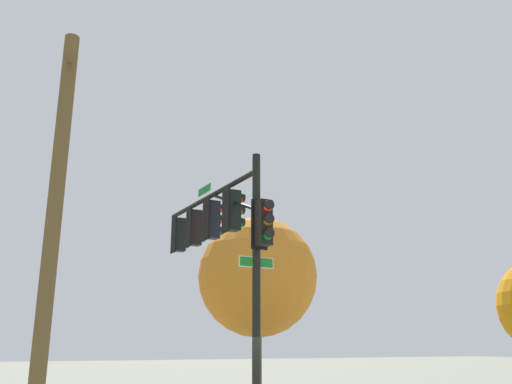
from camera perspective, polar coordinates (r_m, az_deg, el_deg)
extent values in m
cylinder|color=black|center=(12.92, 0.04, -10.77)|extent=(0.20, 0.20, 6.98)
cylinder|color=black|center=(16.05, -5.07, -0.57)|extent=(5.84, 1.06, 0.14)
cylinder|color=black|center=(14.50, -2.51, -1.04)|extent=(2.66, 0.50, 1.07)
cube|color=black|center=(14.43, -2.49, -1.99)|extent=(0.36, 0.40, 1.10)
cube|color=black|center=(14.35, -3.21, -1.91)|extent=(0.44, 0.09, 1.22)
sphere|color=#FF2018|center=(14.59, -1.76, -0.78)|extent=(0.22, 0.22, 0.22)
cylinder|color=black|center=(14.63, -1.54, -0.62)|extent=(0.25, 0.17, 0.23)
sphere|color=#855607|center=(14.51, -1.77, -2.08)|extent=(0.22, 0.22, 0.22)
cylinder|color=black|center=(14.55, -1.55, -1.91)|extent=(0.25, 0.17, 0.23)
sphere|color=#0B621E|center=(14.44, -1.78, -3.39)|extent=(0.22, 0.22, 0.22)
cylinder|color=black|center=(14.47, -1.56, -3.22)|extent=(0.25, 0.17, 0.23)
cube|color=black|center=(15.58, -4.64, -2.97)|extent=(0.37, 0.40, 1.10)
cube|color=black|center=(15.51, -5.32, -2.89)|extent=(0.44, 0.11, 1.22)
sphere|color=#FF2018|center=(15.74, -3.95, -1.84)|extent=(0.22, 0.22, 0.22)
cylinder|color=black|center=(15.78, -3.75, -1.69)|extent=(0.25, 0.17, 0.23)
sphere|color=#855607|center=(15.66, -3.98, -3.05)|extent=(0.22, 0.22, 0.22)
cylinder|color=black|center=(15.70, -3.77, -2.89)|extent=(0.25, 0.17, 0.23)
sphere|color=#0B621E|center=(15.59, -4.00, -4.27)|extent=(0.22, 0.22, 0.22)
cylinder|color=black|center=(15.63, -3.80, -4.11)|extent=(0.25, 0.17, 0.23)
cube|color=black|center=(16.76, -6.50, -3.81)|extent=(0.36, 0.39, 1.10)
cube|color=black|center=(16.70, -7.15, -3.74)|extent=(0.44, 0.09, 1.22)
sphere|color=#FF2018|center=(16.90, -5.83, -2.74)|extent=(0.22, 0.22, 0.22)
cylinder|color=black|center=(16.93, -5.64, -2.60)|extent=(0.24, 0.16, 0.23)
sphere|color=#855607|center=(16.83, -5.86, -3.87)|extent=(0.22, 0.22, 0.22)
cylinder|color=black|center=(16.86, -5.67, -3.73)|extent=(0.24, 0.16, 0.23)
sphere|color=#0B621E|center=(16.76, -5.89, -5.01)|extent=(0.22, 0.22, 0.22)
cylinder|color=black|center=(16.79, -5.70, -4.86)|extent=(0.24, 0.16, 0.23)
cube|color=black|center=(17.96, -8.12, -4.53)|extent=(0.36, 0.40, 1.10)
cube|color=black|center=(17.89, -8.73, -4.47)|extent=(0.44, 0.09, 1.22)
sphere|color=#FF2018|center=(18.09, -7.48, -3.53)|extent=(0.22, 0.22, 0.22)
cylinder|color=black|center=(18.12, -7.30, -3.40)|extent=(0.25, 0.17, 0.23)
sphere|color=#855607|center=(18.02, -7.52, -4.59)|extent=(0.22, 0.22, 0.22)
cylinder|color=black|center=(18.05, -7.33, -4.46)|extent=(0.25, 0.17, 0.23)
sphere|color=#0B621E|center=(17.96, -7.56, -5.66)|extent=(0.22, 0.22, 0.22)
cylinder|color=black|center=(17.99, -7.37, -5.52)|extent=(0.25, 0.17, 0.23)
cube|color=black|center=(12.86, 0.79, -3.30)|extent=(0.41, 0.37, 1.10)
cube|color=black|center=(13.03, 0.36, -3.47)|extent=(0.11, 0.44, 1.22)
sphere|color=#FF2018|center=(12.77, 1.23, -1.65)|extent=(0.22, 0.22, 0.22)
cylinder|color=black|center=(12.73, 1.37, -1.37)|extent=(0.17, 0.25, 0.23)
sphere|color=#855607|center=(12.69, 1.24, -3.14)|extent=(0.22, 0.22, 0.22)
cylinder|color=black|center=(12.65, 1.38, -2.87)|extent=(0.17, 0.25, 0.23)
sphere|color=#0B621E|center=(12.62, 1.25, -4.64)|extent=(0.22, 0.22, 0.22)
cylinder|color=black|center=(12.58, 1.39, -4.38)|extent=(0.17, 0.25, 0.23)
cube|color=white|center=(16.39, -5.47, 0.21)|extent=(0.93, 0.17, 0.26)
cube|color=#096C27|center=(16.39, -5.47, 0.21)|extent=(0.89, 0.17, 0.22)
cube|color=white|center=(13.00, 0.04, -7.47)|extent=(0.17, 0.93, 0.26)
cube|color=#1B7624|center=(13.00, 0.04, -7.47)|extent=(0.17, 0.89, 0.22)
cylinder|color=brown|center=(10.49, -20.88, -4.85)|extent=(0.29, 0.29, 8.36)
cube|color=brown|center=(11.63, -19.16, 12.74)|extent=(1.80, 0.13, 0.12)
cylinder|color=brown|center=(23.35, 0.19, -17.85)|extent=(0.33, 0.33, 2.92)
sphere|color=orange|center=(23.48, 0.18, -8.94)|extent=(5.12, 5.12, 5.12)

